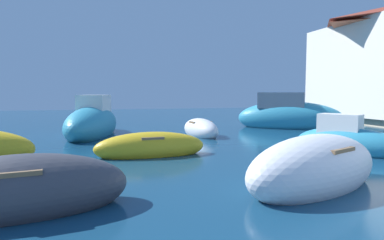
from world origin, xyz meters
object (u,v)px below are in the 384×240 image
at_px(moored_boat_5, 20,192).
at_px(moored_boat_6, 288,116).
at_px(moored_boat_4, 315,168).
at_px(moored_boat_1, 201,129).
at_px(moored_boat_0, 347,142).
at_px(moored_boat_2, 151,147).
at_px(moored_boat_9, 92,123).

distance_m(moored_boat_5, moored_boat_6, 16.70).
xyz_separation_m(moored_boat_4, moored_boat_5, (-5.97, 0.01, -0.05)).
bearing_deg(moored_boat_4, moored_boat_1, -113.68).
bearing_deg(moored_boat_0, moored_boat_5, -104.19).
bearing_deg(moored_boat_1, moored_boat_4, -7.90).
height_order(moored_boat_5, moored_boat_6, moored_boat_6).
relative_size(moored_boat_2, moored_boat_5, 0.95).
xyz_separation_m(moored_boat_1, moored_boat_4, (-0.12, -9.23, 0.12)).
relative_size(moored_boat_0, moored_boat_6, 0.59).
bearing_deg(moored_boat_4, moored_boat_2, -80.20).
relative_size(moored_boat_1, moored_boat_6, 0.50).
relative_size(moored_boat_4, moored_boat_5, 1.14).
distance_m(moored_boat_0, moored_boat_6, 8.36).
bearing_deg(moored_boat_9, moored_boat_6, 105.99).
height_order(moored_boat_1, moored_boat_5, moored_boat_5).
xyz_separation_m(moored_boat_0, moored_boat_9, (-8.76, 7.42, 0.21)).
bearing_deg(moored_boat_1, moored_boat_9, -114.24).
xyz_separation_m(moored_boat_1, moored_boat_6, (6.18, 2.11, 0.39)).
xyz_separation_m(moored_boat_2, moored_boat_9, (-2.02, 6.13, 0.32)).
height_order(moored_boat_2, moored_boat_5, moored_boat_5).
bearing_deg(moored_boat_6, moored_boat_4, -84.35).
bearing_deg(moored_boat_9, moored_boat_5, 8.29).
relative_size(moored_boat_4, moored_boat_9, 0.71).
distance_m(moored_boat_0, moored_boat_2, 6.86).
bearing_deg(moored_boat_6, moored_boat_9, -142.62).
bearing_deg(moored_boat_2, moored_boat_9, -74.09).
height_order(moored_boat_0, moored_boat_4, moored_boat_0).
relative_size(moored_boat_0, moored_boat_9, 0.60).
distance_m(moored_boat_4, moored_boat_6, 12.97).
height_order(moored_boat_1, moored_boat_2, moored_boat_1).
xyz_separation_m(moored_boat_1, moored_boat_5, (-6.09, -9.22, 0.06)).
xyz_separation_m(moored_boat_6, moored_boat_9, (-11.32, -0.53, -0.09)).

